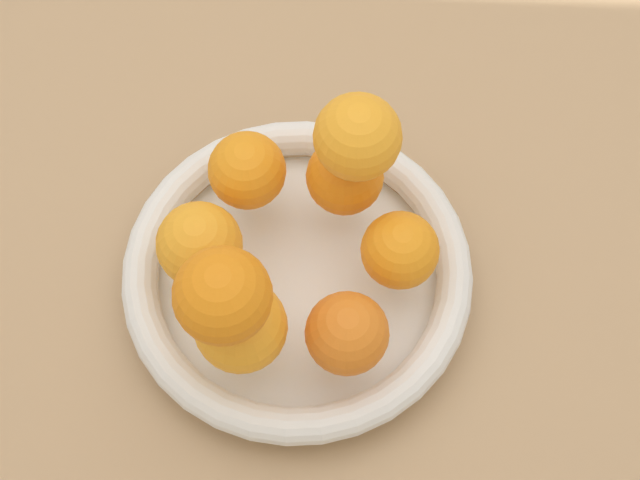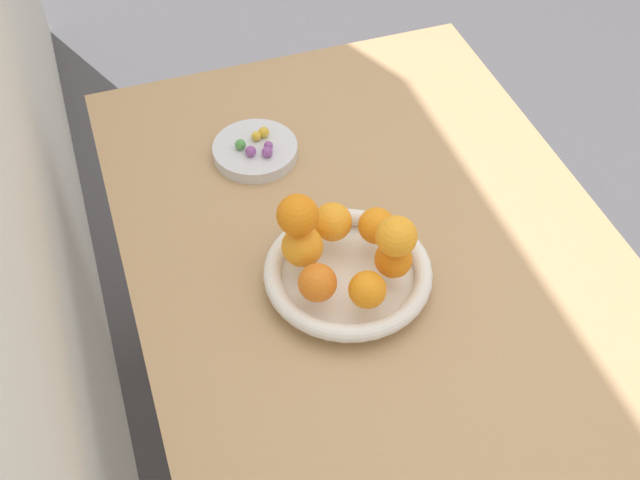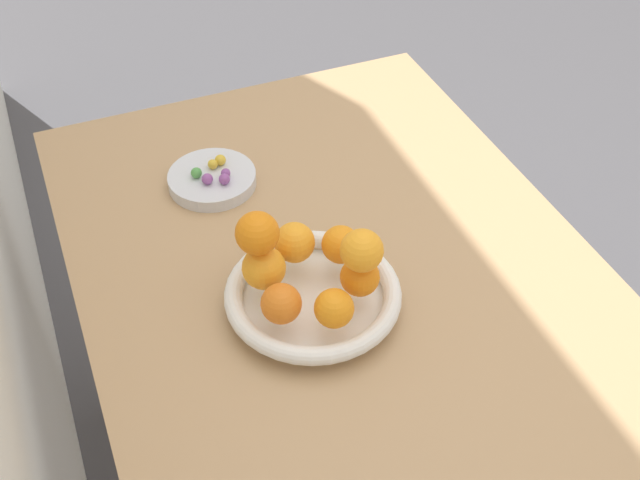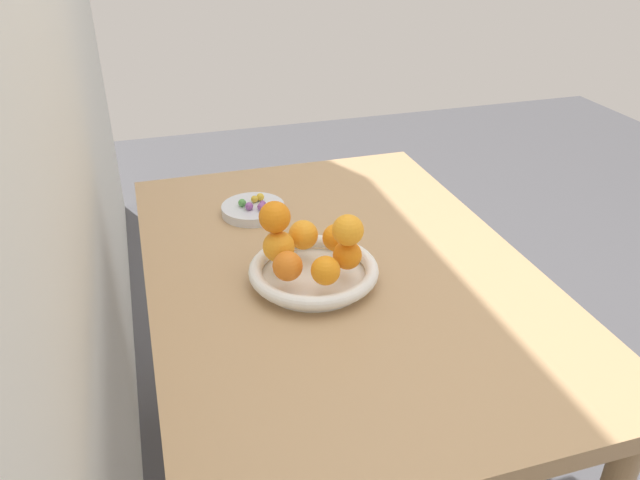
{
  "view_description": "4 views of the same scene",
  "coord_description": "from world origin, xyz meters",
  "px_view_note": "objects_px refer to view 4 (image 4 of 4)",
  "views": [
    {
      "loc": [
        -0.07,
        0.35,
        1.41
      ],
      "look_at": [
        -0.06,
        0.09,
        0.86
      ],
      "focal_mm": 55.0,
      "sensor_mm": 36.0,
      "label": 1
    },
    {
      "loc": [
        -0.75,
        0.35,
        1.68
      ],
      "look_at": [
        -0.03,
        0.1,
        0.84
      ],
      "focal_mm": 45.0,
      "sensor_mm": 36.0,
      "label": 2
    },
    {
      "loc": [
        -0.76,
        0.35,
        1.59
      ],
      "look_at": [
        -0.01,
        0.04,
        0.84
      ],
      "focal_mm": 45.0,
      "sensor_mm": 36.0,
      "label": 3
    },
    {
      "loc": [
        -1.02,
        0.35,
        1.4
      ],
      "look_at": [
        -0.01,
        0.04,
        0.81
      ],
      "focal_mm": 35.0,
      "sensor_mm": 36.0,
      "label": 4
    }
  ],
  "objects_px": {
    "dining_table": "(339,302)",
    "orange_4": "(347,255)",
    "orange_3": "(326,271)",
    "candy_ball_2": "(249,206)",
    "candy_ball_1": "(242,203)",
    "candy_dish": "(253,209)",
    "fruit_bowl": "(314,272)",
    "orange_1": "(279,246)",
    "candy_ball_0": "(263,204)",
    "candy_ball_5": "(254,199)",
    "orange_0": "(303,235)",
    "orange_5": "(337,238)",
    "orange_7": "(274,216)",
    "orange_2": "(288,266)",
    "candy_ball_3": "(261,207)",
    "orange_6": "(348,230)",
    "candy_ball_4": "(260,197)"
  },
  "relations": [
    {
      "from": "orange_3",
      "to": "orange_5",
      "type": "xyz_separation_m",
      "value": [
        0.11,
        -0.06,
        0.0
      ]
    },
    {
      "from": "candy_ball_3",
      "to": "candy_ball_5",
      "type": "distance_m",
      "value": 0.05
    },
    {
      "from": "candy_dish",
      "to": "candy_ball_3",
      "type": "distance_m",
      "value": 0.04
    },
    {
      "from": "candy_ball_0",
      "to": "candy_ball_3",
      "type": "distance_m",
      "value": 0.02
    },
    {
      "from": "candy_ball_0",
      "to": "candy_ball_3",
      "type": "relative_size",
      "value": 0.85
    },
    {
      "from": "orange_4",
      "to": "candy_ball_2",
      "type": "xyz_separation_m",
      "value": [
        0.33,
        0.12,
        -0.04
      ]
    },
    {
      "from": "fruit_bowl",
      "to": "candy_ball_5",
      "type": "bearing_deg",
      "value": 7.89
    },
    {
      "from": "candy_ball_4",
      "to": "fruit_bowl",
      "type": "bearing_deg",
      "value": -174.71
    },
    {
      "from": "orange_0",
      "to": "candy_ball_5",
      "type": "relative_size",
      "value": 3.47
    },
    {
      "from": "dining_table",
      "to": "candy_ball_2",
      "type": "distance_m",
      "value": 0.32
    },
    {
      "from": "orange_5",
      "to": "orange_7",
      "type": "distance_m",
      "value": 0.14
    },
    {
      "from": "orange_7",
      "to": "candy_ball_1",
      "type": "height_order",
      "value": "orange_7"
    },
    {
      "from": "candy_ball_0",
      "to": "candy_ball_5",
      "type": "distance_m",
      "value": 0.03
    },
    {
      "from": "orange_2",
      "to": "candy_ball_0",
      "type": "bearing_deg",
      "value": -4.42
    },
    {
      "from": "fruit_bowl",
      "to": "candy_dish",
      "type": "distance_m",
      "value": 0.33
    },
    {
      "from": "candy_ball_1",
      "to": "candy_ball_4",
      "type": "height_order",
      "value": "same"
    },
    {
      "from": "candy_ball_3",
      "to": "orange_0",
      "type": "bearing_deg",
      "value": -170.24
    },
    {
      "from": "candy_ball_1",
      "to": "candy_dish",
      "type": "bearing_deg",
      "value": -92.11
    },
    {
      "from": "orange_6",
      "to": "candy_ball_5",
      "type": "relative_size",
      "value": 3.44
    },
    {
      "from": "orange_0",
      "to": "candy_dish",
      "type": "bearing_deg",
      "value": 11.4
    },
    {
      "from": "orange_7",
      "to": "candy_ball_0",
      "type": "bearing_deg",
      "value": -6.59
    },
    {
      "from": "candy_dish",
      "to": "orange_1",
      "type": "distance_m",
      "value": 0.3
    },
    {
      "from": "candy_ball_1",
      "to": "candy_ball_3",
      "type": "distance_m",
      "value": 0.05
    },
    {
      "from": "orange_6",
      "to": "candy_ball_5",
      "type": "distance_m",
      "value": 0.4
    },
    {
      "from": "fruit_bowl",
      "to": "orange_2",
      "type": "distance_m",
      "value": 0.08
    },
    {
      "from": "orange_3",
      "to": "candy_ball_2",
      "type": "height_order",
      "value": "orange_3"
    },
    {
      "from": "orange_5",
      "to": "candy_ball_5",
      "type": "bearing_deg",
      "value": 19.3
    },
    {
      "from": "dining_table",
      "to": "orange_7",
      "type": "height_order",
      "value": "orange_7"
    },
    {
      "from": "candy_dish",
      "to": "candy_ball_5",
      "type": "relative_size",
      "value": 8.65
    },
    {
      "from": "fruit_bowl",
      "to": "candy_dish",
      "type": "height_order",
      "value": "fruit_bowl"
    },
    {
      "from": "candy_ball_3",
      "to": "candy_ball_0",
      "type": "bearing_deg",
      "value": -23.3
    },
    {
      "from": "orange_2",
      "to": "orange_7",
      "type": "height_order",
      "value": "orange_7"
    },
    {
      "from": "fruit_bowl",
      "to": "candy_ball_5",
      "type": "xyz_separation_m",
      "value": [
        0.34,
        0.05,
        0.01
      ]
    },
    {
      "from": "orange_5",
      "to": "candy_ball_5",
      "type": "height_order",
      "value": "orange_5"
    },
    {
      "from": "candy_ball_0",
      "to": "candy_ball_2",
      "type": "height_order",
      "value": "candy_ball_2"
    },
    {
      "from": "dining_table",
      "to": "orange_4",
      "type": "distance_m",
      "value": 0.17
    },
    {
      "from": "orange_2",
      "to": "candy_ball_3",
      "type": "distance_m",
      "value": 0.33
    },
    {
      "from": "orange_7",
      "to": "candy_ball_0",
      "type": "relative_size",
      "value": 3.81
    },
    {
      "from": "orange_0",
      "to": "candy_ball_1",
      "type": "height_order",
      "value": "orange_0"
    },
    {
      "from": "orange_3",
      "to": "candy_ball_5",
      "type": "height_order",
      "value": "orange_3"
    },
    {
      "from": "dining_table",
      "to": "candy_ball_1",
      "type": "xyz_separation_m",
      "value": [
        0.28,
        0.14,
        0.12
      ]
    },
    {
      "from": "orange_2",
      "to": "candy_ball_5",
      "type": "distance_m",
      "value": 0.37
    },
    {
      "from": "orange_6",
      "to": "candy_ball_3",
      "type": "relative_size",
      "value": 3.15
    },
    {
      "from": "fruit_bowl",
      "to": "orange_1",
      "type": "height_order",
      "value": "orange_1"
    },
    {
      "from": "orange_6",
      "to": "candy_ball_4",
      "type": "distance_m",
      "value": 0.4
    },
    {
      "from": "candy_ball_3",
      "to": "orange_2",
      "type": "bearing_deg",
      "value": 176.6
    },
    {
      "from": "orange_2",
      "to": "candy_ball_4",
      "type": "distance_m",
      "value": 0.38
    },
    {
      "from": "dining_table",
      "to": "orange_4",
      "type": "height_order",
      "value": "orange_4"
    },
    {
      "from": "candy_ball_1",
      "to": "candy_ball_4",
      "type": "xyz_separation_m",
      "value": [
        0.02,
        -0.05,
        0.0
      ]
    },
    {
      "from": "dining_table",
      "to": "candy_ball_4",
      "type": "bearing_deg",
      "value": 17.78
    }
  ]
}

